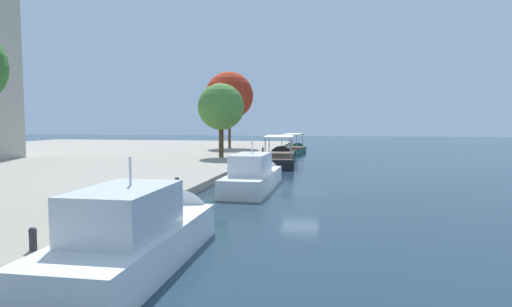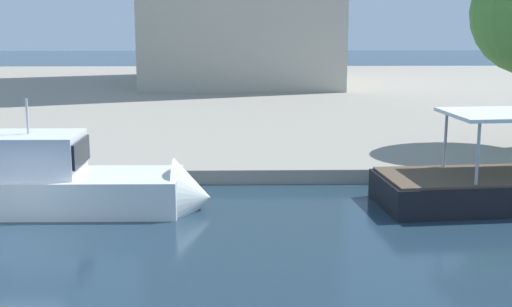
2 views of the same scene
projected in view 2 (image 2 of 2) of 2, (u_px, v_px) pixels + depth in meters
The scene contains 3 objects.
ground_plane at pixel (6, 242), 19.17m from camera, with size 220.00×220.00×0.00m, color #1E3342.
dock_promenade at pixel (155, 95), 52.49m from camera, with size 120.00×55.00×0.55m, color gray.
motor_yacht_2 at pixel (56, 188), 22.25m from camera, with size 10.22×2.83×4.57m.
Camera 2 is at (6.61, -18.46, 6.24)m, focal length 47.81 mm.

